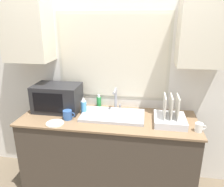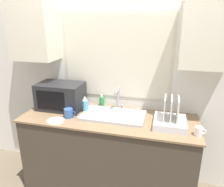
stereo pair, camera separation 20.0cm
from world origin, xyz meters
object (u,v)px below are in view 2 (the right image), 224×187
object	(u,v)px
microwave	(61,96)
spray_bottle	(85,105)
dish_rack	(170,120)
mug_near_sink	(69,113)
soap_bottle	(102,101)
faucet	(118,97)

from	to	relation	value
microwave	spray_bottle	bearing A→B (deg)	-8.50
dish_rack	mug_near_sink	bearing A→B (deg)	-176.03
spray_bottle	soap_bottle	size ratio (longest dim) A/B	1.29
spray_bottle	mug_near_sink	xyz separation A→B (m)	(-0.13, -0.16, -0.05)
mug_near_sink	spray_bottle	bearing A→B (deg)	52.07
soap_bottle	dish_rack	bearing A→B (deg)	-21.51
faucet	dish_rack	bearing A→B (deg)	-24.01
dish_rack	spray_bottle	distance (m)	0.92
spray_bottle	mug_near_sink	size ratio (longest dim) A/B	1.52
dish_rack	mug_near_sink	size ratio (longest dim) A/B	2.64
dish_rack	mug_near_sink	world-z (taller)	dish_rack
faucet	mug_near_sink	size ratio (longest dim) A/B	2.00
spray_bottle	microwave	bearing A→B (deg)	171.50
faucet	soap_bottle	world-z (taller)	faucet
faucet	soap_bottle	bearing A→B (deg)	165.88
spray_bottle	dish_rack	bearing A→B (deg)	-5.62
faucet	mug_near_sink	bearing A→B (deg)	-144.12
soap_bottle	faucet	bearing A→B (deg)	-14.12
soap_bottle	mug_near_sink	distance (m)	0.46
spray_bottle	soap_bottle	world-z (taller)	spray_bottle
dish_rack	spray_bottle	bearing A→B (deg)	174.38
microwave	spray_bottle	distance (m)	0.32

